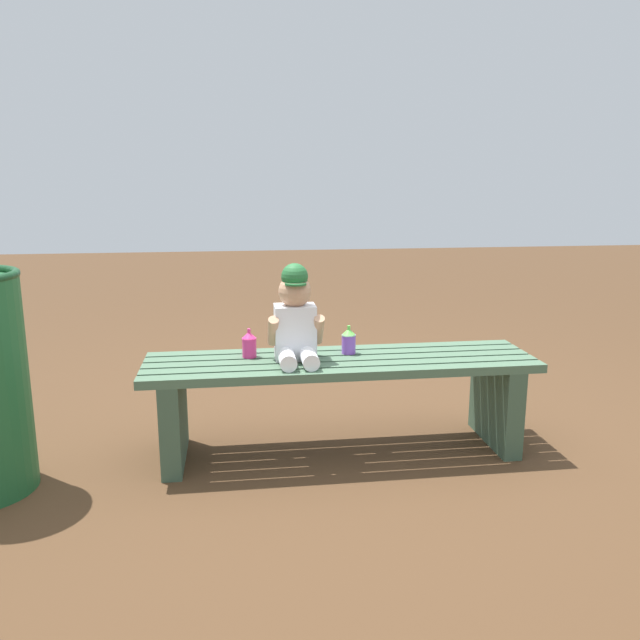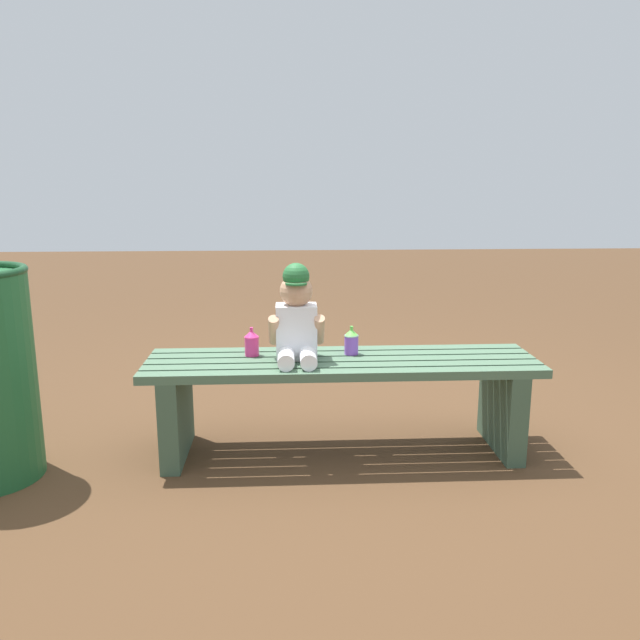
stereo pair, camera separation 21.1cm
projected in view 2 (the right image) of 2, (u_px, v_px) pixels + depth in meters
name	position (u px, v px, depth m)	size (l,w,h in m)	color
ground_plane	(341.00, 451.00, 2.78)	(16.00, 16.00, 0.00)	#4C331E
park_bench	(342.00, 389.00, 2.72)	(1.64, 0.42, 0.42)	#47664C
child_figure	(296.00, 318.00, 2.64)	(0.23, 0.27, 0.40)	white
sippy_cup_left	(252.00, 342.00, 2.73)	(0.06, 0.06, 0.12)	#E5337F
sippy_cup_right	(351.00, 341.00, 2.75)	(0.06, 0.06, 0.12)	#8C4CCC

